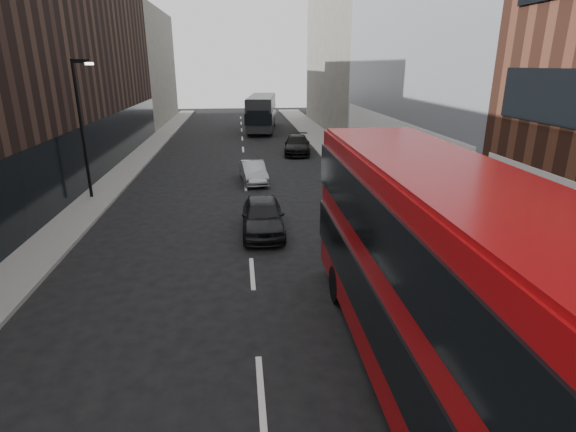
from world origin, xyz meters
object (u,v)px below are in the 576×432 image
object	(u,v)px
red_bus	(438,273)
car_a	(263,216)
car_b	(253,172)
street_lamp	(82,121)
grey_bus	(262,112)
car_c	(297,145)

from	to	relation	value
red_bus	car_a	distance (m)	10.79
red_bus	car_b	world-z (taller)	red_bus
street_lamp	car_a	xyz separation A→B (m)	(8.82, -6.00, -3.43)
grey_bus	car_b	world-z (taller)	grey_bus
car_a	car_c	bearing A→B (deg)	79.11
car_b	car_c	distance (m)	9.76
grey_bus	car_b	bearing A→B (deg)	-87.77
car_c	red_bus	bearing A→B (deg)	-84.00
red_bus	car_a	size ratio (longest dim) A/B	2.83
car_a	car_b	xyz separation A→B (m)	(-0.10, 8.74, -0.11)
grey_bus	car_c	world-z (taller)	grey_bus
street_lamp	car_c	bearing A→B (deg)	42.96
car_a	car_c	world-z (taller)	car_a
street_lamp	car_b	xyz separation A→B (m)	(8.72, 2.74, -3.54)
red_bus	grey_bus	xyz separation A→B (m)	(-1.50, 41.68, -0.80)
street_lamp	car_b	bearing A→B (deg)	17.43
red_bus	car_c	bearing A→B (deg)	89.40
red_bus	car_a	world-z (taller)	red_bus
street_lamp	grey_bus	xyz separation A→B (m)	(10.46, 25.57, -2.21)
grey_bus	car_a	xyz separation A→B (m)	(-1.64, -31.57, -1.22)
grey_bus	street_lamp	bearing A→B (deg)	-105.66
red_bus	car_b	distance (m)	19.25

